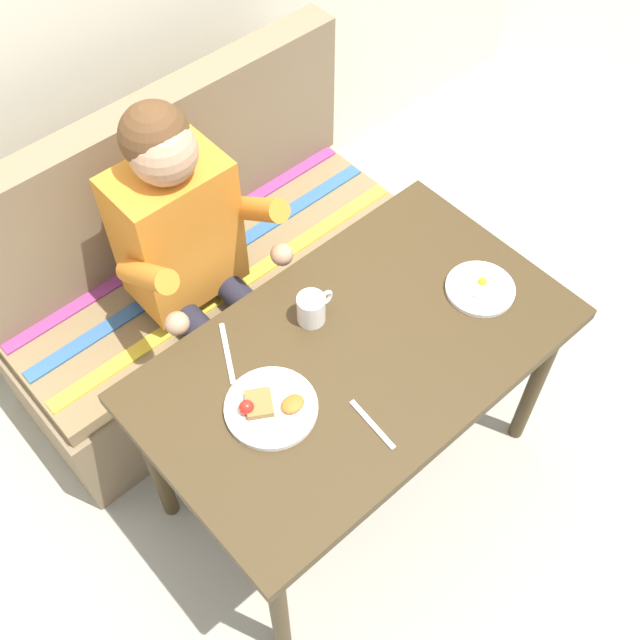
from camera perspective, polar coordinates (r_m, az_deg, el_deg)
The scene contains 9 objects.
ground_plane at distance 2.77m, azimuth 2.10°, elevation -10.72°, with size 8.00×8.00×0.00m, color #A09F8E.
table at distance 2.20m, azimuth 2.61°, elevation -3.46°, with size 1.20×0.70×0.73m.
couch at distance 2.82m, azimuth -8.35°, elevation 2.85°, with size 1.44×0.56×1.00m.
person at distance 2.37m, azimuth -9.29°, elevation 5.15°, with size 0.45×0.61×1.21m.
plate_breakfast at distance 2.03m, azimuth -3.65°, elevation -6.32°, with size 0.24×0.24×0.05m.
plate_eggs at distance 2.29m, azimuth 11.53°, elevation 2.27°, with size 0.20×0.20×0.04m.
coffee_mug at distance 2.16m, azimuth -0.59°, elevation 0.88°, with size 0.12×0.08×0.09m.
fork at distance 2.02m, azimuth 3.81°, elevation -7.55°, with size 0.01×0.17×0.01m, color silver.
knife at distance 2.14m, azimuth -6.73°, elevation -2.40°, with size 0.01×0.20×0.01m, color silver.
Camera 1 is at (-0.87, -0.82, 2.50)m, focal length 44.18 mm.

